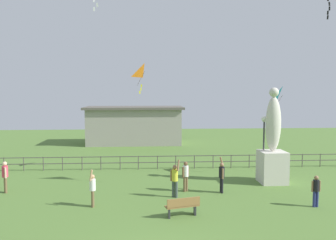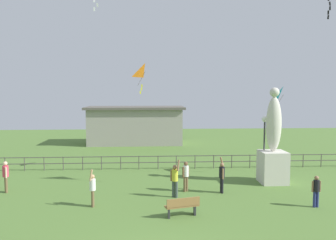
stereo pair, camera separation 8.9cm
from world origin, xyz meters
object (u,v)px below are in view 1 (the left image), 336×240
Objects in this scene: person_2 at (93,188)px; person_3 at (175,178)px; person_1 at (186,174)px; kite_4 at (144,72)px; person_6 at (316,189)px; park_bench at (183,206)px; lamppost at (264,133)px; person_4 at (222,175)px; person_0 at (5,175)px; kite_2 at (282,96)px; statue_monument at (273,151)px.

person_2 is 4.16m from person_3.
kite_4 is at bearing 115.11° from person_1.
park_bench is at bearing -172.59° from person_6.
lamppost is 2.07× the size of person_4.
lamppost reaches higher than park_bench.
person_1 is 1.10× the size of person_6.
park_bench is at bearing -20.34° from person_2.
person_3 is (9.02, -1.36, 0.02)m from person_0.
person_6 is at bearing -96.28° from kite_2.
kite_2 is (7.02, 6.67, 4.70)m from park_bench.
person_2 is 1.21× the size of person_6.
statue_monument reaches higher than person_1.
person_1 is 0.91× the size of person_2.
person_1 is at bearing -164.68° from statue_monument.
park_bench is at bearing -138.77° from statue_monument.
park_bench is 0.92× the size of person_0.
lamppost is 8.62m from kite_4.
kite_4 is at bearing 168.30° from kite_2.
lamppost is at bearing 126.23° from statue_monument.
person_1 is (-4.99, -1.97, -1.98)m from lamppost.
person_4 is at bearing -142.85° from lamppost.
park_bench is 4.40m from person_2.
lamppost is at bearing 45.74° from park_bench.
person_3 is 1.32× the size of person_6.
person_4 is 0.87× the size of kite_2.
kite_2 is (16.16, 2.59, 4.19)m from person_0.
person_2 is at bearing 159.66° from park_bench.
kite_2 reaches higher than lamppost.
person_4 reaches higher than person_1.
kite_4 is at bearing 128.90° from person_4.
person_0 is 9.13m from person_3.
person_1 is (0.55, 3.71, 0.48)m from park_bench.
person_6 is at bearing -11.84° from person_0.
kite_4 is (-1.67, 8.47, 6.27)m from park_bench.
park_bench is (-5.54, -5.69, -2.46)m from lamppost.
person_1 is at bearing 81.52° from park_bench.
kite_2 is (0.64, 5.84, 4.30)m from person_6.
person_0 is 1.13× the size of person_6.
person_4 is 7.03m from kite_2.
person_0 is at bearing -173.76° from lamppost.
person_0 is 0.77× the size of kite_2.
kite_4 reaches higher than person_1.
statue_monument is at bearing 22.23° from person_3.
kite_2 is at bearing 28.95° from person_3.
kite_2 is at bearing 33.54° from lamppost.
person_1 is 1.20m from person_3.
park_bench is at bearing -78.81° from kite_4.
person_6 is at bearing -16.20° from person_3.
person_2 is 12.97m from kite_2.
statue_monument is 2.86× the size of person_3.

